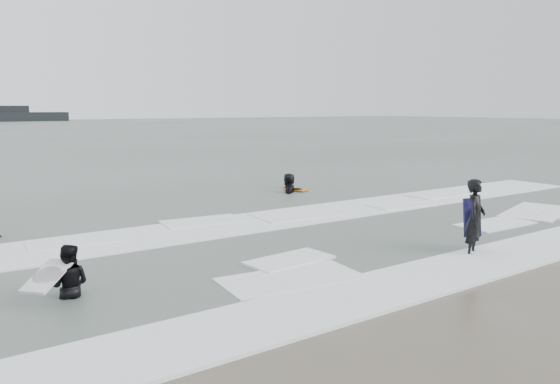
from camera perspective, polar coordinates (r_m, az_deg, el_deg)
ground at (r=12.35m, az=13.32°, el=-8.00°), size 320.00×320.00×0.00m
surfer_centre at (r=14.04m, az=19.53°, el=-6.23°), size 0.81×0.69×1.87m
surfer_wading at (r=11.09m, az=-21.11°, el=-10.32°), size 0.96×0.89×1.59m
surfer_right_near at (r=22.49m, az=0.98°, el=-0.20°), size 1.09×1.12×1.89m
surfer_right_far at (r=23.75m, az=0.96°, el=0.28°), size 1.02×1.08×1.86m
surf_foam at (r=14.98m, az=2.81°, el=-4.64°), size 30.03×9.06×0.09m
bodyboards at (r=15.39m, az=1.36°, el=-2.52°), size 12.39×10.80×1.25m
vessel_horizon at (r=155.67m, az=-26.70°, el=7.13°), size 29.26×5.22×3.97m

